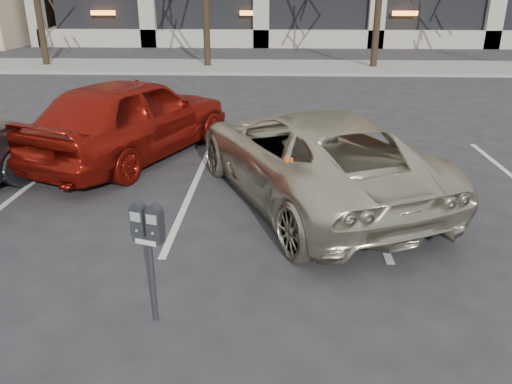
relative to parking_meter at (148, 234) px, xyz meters
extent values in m
plane|color=#28282B|center=(1.19, 1.49, -0.96)|extent=(140.00, 140.00, 0.00)
cube|color=gray|center=(1.19, 17.49, -0.90)|extent=(80.00, 4.00, 0.12)
cube|color=silver|center=(-3.01, 3.79, -0.95)|extent=(0.10, 5.20, 0.00)
cube|color=silver|center=(-0.21, 3.79, -0.95)|extent=(0.10, 5.20, 0.00)
cube|color=silver|center=(2.59, 3.79, -0.95)|extent=(0.10, 5.20, 0.00)
cylinder|color=black|center=(-8.81, 17.49, 0.83)|extent=(0.28, 0.28, 3.57)
cylinder|color=black|center=(-1.81, 17.49, 1.05)|extent=(0.28, 0.28, 4.01)
cylinder|color=black|center=(5.19, 17.49, 1.00)|extent=(0.28, 0.28, 3.93)
cylinder|color=black|center=(0.00, 0.00, -0.51)|extent=(0.06, 0.06, 0.90)
cube|color=black|center=(0.00, 0.00, -0.04)|extent=(0.32, 0.19, 0.06)
cube|color=silver|center=(-0.02, -0.05, -0.06)|extent=(0.21, 0.07, 0.05)
cube|color=gray|center=(-0.10, -0.03, 0.19)|extent=(0.10, 0.04, 0.09)
cube|color=gray|center=(0.06, -0.08, 0.19)|extent=(0.10, 0.04, 0.09)
imported|color=beige|center=(1.71, 3.31, -0.25)|extent=(4.18, 5.60, 1.41)
cube|color=#F74505|center=(1.36, 2.42, 0.46)|extent=(0.10, 0.20, 0.01)
imported|color=maroon|center=(-1.61, 5.22, -0.15)|extent=(3.60, 5.11, 1.62)
camera|label=1|loc=(1.19, -4.13, 2.12)|focal=35.00mm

